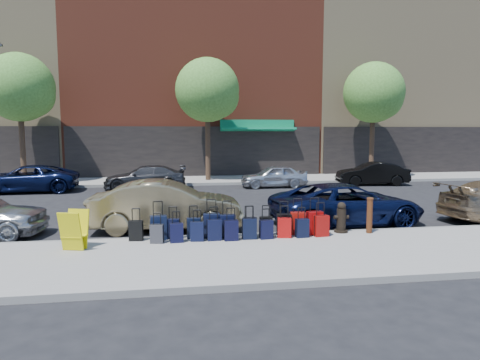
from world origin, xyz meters
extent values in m
plane|color=black|center=(0.00, 0.00, 0.00)|extent=(120.00, 120.00, 0.00)
cube|color=gray|center=(0.00, -6.50, 0.07)|extent=(60.00, 4.00, 0.15)
cube|color=gray|center=(0.00, 10.00, 0.07)|extent=(60.00, 4.00, 0.15)
cube|color=gray|center=(0.00, -4.48, 0.07)|extent=(60.00, 0.08, 0.15)
cube|color=gray|center=(0.00, 7.98, 0.07)|extent=(60.00, 0.08, 0.15)
cube|color=maroon|center=(0.00, 18.00, 10.00)|extent=(17.00, 12.00, 20.00)
cube|color=black|center=(0.00, 11.95, 1.70)|extent=(16.66, 0.15, 3.40)
cube|color=#0D7A4F|center=(4.00, 11.60, 3.20)|extent=(5.00, 0.91, 0.27)
cube|color=#0D7A4F|center=(4.00, 11.90, 3.55)|extent=(5.00, 0.10, 0.60)
cube|color=tan|center=(16.00, 18.00, 9.00)|extent=(15.00, 12.00, 18.00)
cube|color=black|center=(16.00, 11.95, 1.70)|extent=(14.70, 0.15, 3.40)
cylinder|color=black|center=(-10.00, 9.50, 2.55)|extent=(0.30, 0.30, 4.80)
sphere|color=#3F6F25|center=(-10.00, 9.50, 5.52)|extent=(3.80, 3.80, 3.80)
sphere|color=#3F6F25|center=(-9.40, 9.50, 5.14)|extent=(2.58, 2.58, 2.58)
cylinder|color=black|center=(0.50, 9.50, 2.55)|extent=(0.30, 0.30, 4.80)
sphere|color=#3F6F25|center=(0.50, 9.50, 5.52)|extent=(3.80, 3.80, 3.80)
sphere|color=#3F6F25|center=(1.10, 9.50, 5.14)|extent=(2.58, 2.58, 2.58)
cylinder|color=black|center=(11.00, 9.50, 2.55)|extent=(0.30, 0.30, 4.80)
sphere|color=#3F6F25|center=(11.00, 9.50, 5.52)|extent=(3.80, 3.80, 3.80)
sphere|color=#3F6F25|center=(11.60, 9.50, 5.14)|extent=(2.58, 2.58, 2.58)
cube|color=black|center=(-2.54, -4.80, 0.42)|extent=(0.38, 0.23, 0.54)
cylinder|color=black|center=(-2.54, -4.80, 1.01)|extent=(0.20, 0.05, 0.03)
cube|color=black|center=(-1.95, -4.78, 0.48)|extent=(0.46, 0.30, 0.65)
cylinder|color=black|center=(-1.95, -4.78, 1.18)|extent=(0.25, 0.06, 0.03)
cube|color=black|center=(-1.57, -4.76, 0.43)|extent=(0.40, 0.27, 0.55)
cylinder|color=black|center=(-1.57, -4.76, 1.02)|extent=(0.21, 0.07, 0.03)
cube|color=black|center=(-0.99, -4.77, 0.43)|extent=(0.37, 0.21, 0.56)
cylinder|color=black|center=(-0.99, -4.77, 1.04)|extent=(0.21, 0.03, 0.03)
cube|color=black|center=(-0.50, -4.76, 0.48)|extent=(0.46, 0.27, 0.66)
cylinder|color=black|center=(-0.50, -4.76, 1.20)|extent=(0.25, 0.05, 0.03)
cube|color=black|center=(-0.08, -4.83, 0.47)|extent=(0.43, 0.24, 0.64)
cylinder|color=black|center=(-0.08, -4.83, 1.16)|extent=(0.24, 0.04, 0.03)
cube|color=black|center=(0.56, -4.83, 0.42)|extent=(0.37, 0.21, 0.54)
cylinder|color=black|center=(0.56, -4.83, 1.00)|extent=(0.20, 0.04, 0.03)
cube|color=black|center=(1.03, -4.76, 0.42)|extent=(0.38, 0.24, 0.53)
cylinder|color=black|center=(1.03, -4.76, 0.99)|extent=(0.20, 0.06, 0.03)
cube|color=black|center=(1.55, -4.80, 0.45)|extent=(0.41, 0.25, 0.60)
cylinder|color=black|center=(1.55, -4.80, 1.10)|extent=(0.22, 0.05, 0.03)
cube|color=#9C110A|center=(1.95, -4.76, 0.47)|extent=(0.45, 0.29, 0.64)
cylinder|color=black|center=(1.95, -4.76, 1.16)|extent=(0.24, 0.06, 0.03)
cube|color=maroon|center=(2.44, -4.83, 0.48)|extent=(0.45, 0.27, 0.65)
cylinder|color=black|center=(2.44, -4.83, 1.18)|extent=(0.25, 0.05, 0.03)
cube|color=#323136|center=(-1.97, -5.15, 0.40)|extent=(0.36, 0.25, 0.49)
cylinder|color=black|center=(-1.97, -5.15, 0.94)|extent=(0.19, 0.06, 0.03)
cube|color=black|center=(-1.46, -5.15, 0.40)|extent=(0.36, 0.22, 0.51)
cylinder|color=black|center=(-1.46, -5.15, 0.96)|extent=(0.20, 0.05, 0.03)
cube|color=black|center=(-0.92, -5.10, 0.41)|extent=(0.37, 0.24, 0.52)
cylinder|color=black|center=(-0.92, -5.10, 0.97)|extent=(0.20, 0.05, 0.03)
cube|color=black|center=(-0.46, -5.08, 0.43)|extent=(0.40, 0.25, 0.56)
cylinder|color=black|center=(-0.46, -5.08, 1.05)|extent=(0.22, 0.05, 0.03)
cube|color=black|center=(-0.01, -5.17, 0.42)|extent=(0.37, 0.22, 0.55)
cylinder|color=black|center=(-0.01, -5.17, 1.02)|extent=(0.21, 0.03, 0.03)
cube|color=black|center=(0.50, -5.08, 0.43)|extent=(0.38, 0.22, 0.56)
cylinder|color=black|center=(0.50, -5.08, 1.04)|extent=(0.21, 0.03, 0.03)
cube|color=black|center=(0.96, -5.14, 0.41)|extent=(0.37, 0.25, 0.51)
cylinder|color=black|center=(0.96, -5.14, 0.96)|extent=(0.20, 0.06, 0.03)
cube|color=#A80B0A|center=(1.48, -5.07, 0.42)|extent=(0.40, 0.28, 0.55)
cylinder|color=black|center=(1.48, -5.07, 1.02)|extent=(0.21, 0.07, 0.03)
cube|color=black|center=(1.97, -5.13, 0.41)|extent=(0.37, 0.23, 0.52)
cylinder|color=black|center=(1.97, -5.13, 0.97)|extent=(0.20, 0.05, 0.03)
cube|color=maroon|center=(2.53, -5.08, 0.44)|extent=(0.42, 0.27, 0.59)
cylinder|color=black|center=(2.53, -5.08, 1.09)|extent=(0.23, 0.05, 0.03)
cylinder|color=black|center=(3.28, -4.70, 0.18)|extent=(0.40, 0.40, 0.07)
cylinder|color=black|center=(3.28, -4.70, 0.53)|extent=(0.27, 0.27, 0.62)
sphere|color=black|center=(3.28, -4.70, 0.91)|extent=(0.24, 0.24, 0.24)
cylinder|color=black|center=(3.28, -4.70, 0.59)|extent=(0.45, 0.13, 0.11)
cylinder|color=#38190C|center=(4.04, -4.92, 0.65)|extent=(0.17, 0.17, 1.00)
cylinder|color=#38190C|center=(4.04, -4.92, 1.15)|extent=(0.19, 0.19, 0.04)
cube|color=yellow|center=(-4.01, -5.65, 0.64)|extent=(0.59, 0.38, 0.97)
cube|color=yellow|center=(-3.92, -5.31, 0.64)|extent=(0.59, 0.38, 0.97)
cube|color=yellow|center=(-3.96, -5.48, 0.49)|extent=(0.62, 0.48, 0.02)
imported|color=#95835B|center=(-1.75, -3.01, 0.77)|extent=(4.74, 1.81, 1.54)
imported|color=#0B1233|center=(4.07, -3.20, 0.69)|extent=(5.18, 2.76, 1.39)
imported|color=#0B1233|center=(-8.92, 6.56, 0.69)|extent=(5.05, 2.53, 1.37)
imported|color=#343437|center=(-3.08, 6.99, 0.63)|extent=(4.33, 1.77, 1.25)
imported|color=silver|center=(3.90, 6.55, 0.62)|extent=(3.67, 1.53, 1.24)
imported|color=black|center=(9.73, 6.72, 0.66)|extent=(4.15, 1.89, 1.32)
camera|label=1|loc=(-1.47, -16.31, 3.06)|focal=32.00mm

